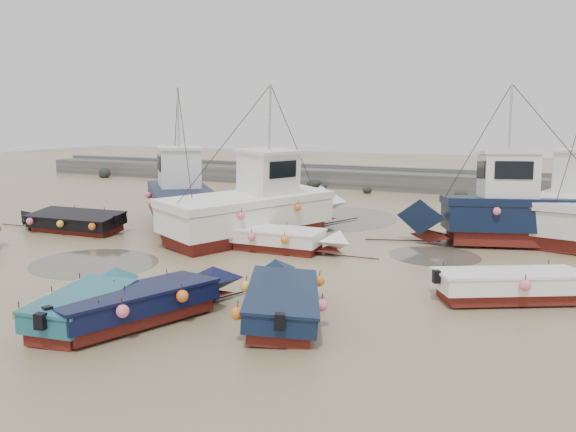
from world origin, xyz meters
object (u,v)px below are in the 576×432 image
dinghy_3 (523,282)px  dinghy_5 (287,237)px  cabin_boat_2 (514,211)px  dinghy_1 (148,298)px  dinghy_4 (70,219)px  cabin_boat_1 (260,206)px  dinghy_6 (281,295)px  person (285,221)px  cabin_boat_0 (180,199)px  dinghy_2 (89,300)px

dinghy_3 → dinghy_5: bearing=-134.8°
cabin_boat_2 → dinghy_5: bearing=104.2°
dinghy_3 → cabin_boat_2: (-0.67, 7.20, 0.82)m
dinghy_1 → dinghy_4: bearing=166.0°
cabin_boat_1 → cabin_boat_2: size_ratio=1.07×
dinghy_6 → cabin_boat_1: (-4.83, 8.11, 0.78)m
cabin_boat_1 → dinghy_4: bearing=-140.8°
dinghy_3 → dinghy_4: size_ratio=0.89×
cabin_boat_2 → dinghy_3: bearing=167.8°
dinghy_4 → person: bearing=-55.3°
dinghy_4 → dinghy_5: (10.23, 0.58, 0.02)m
dinghy_4 → cabin_boat_1: (8.15, 2.39, 0.79)m
cabin_boat_0 → dinghy_3: bearing=-59.5°
dinghy_2 → cabin_boat_2: (8.92, 13.37, 0.79)m
dinghy_2 → cabin_boat_0: (-4.91, 10.70, 0.77)m
dinghy_2 → dinghy_3: same height
dinghy_1 → dinghy_6: size_ratio=1.03×
person → dinghy_4: bearing=37.3°
dinghy_6 → cabin_boat_1: 9.47m
dinghy_1 → dinghy_6: same height
dinghy_4 → dinghy_2: bearing=-136.2°
dinghy_1 → person: (-2.49, 13.43, -0.54)m
dinghy_1 → cabin_boat_1: 9.96m
dinghy_6 → dinghy_5: bearing=90.5°
dinghy_5 → dinghy_6: 6.88m
cabin_boat_0 → cabin_boat_2: bearing=-31.2°
dinghy_1 → cabin_boat_0: size_ratio=0.73×
dinghy_1 → dinghy_3: same height
dinghy_3 → person: dinghy_3 is taller
dinghy_6 → dinghy_1: bearing=-173.8°
dinghy_3 → cabin_boat_2: 7.28m
dinghy_3 → dinghy_6: same height
cabin_boat_0 → cabin_boat_2: same height
dinghy_4 → cabin_boat_2: (17.83, 5.28, 0.82)m
dinghy_3 → cabin_boat_0: (-14.50, 4.54, 0.80)m
dinghy_2 → dinghy_6: (4.08, 2.37, -0.02)m
dinghy_4 → cabin_boat_2: cabin_boat_2 is taller
dinghy_2 → dinghy_3: bearing=20.3°
dinghy_4 → dinghy_6: bearing=-117.7°
dinghy_5 → dinghy_6: same height
dinghy_1 → dinghy_2: size_ratio=1.18×
dinghy_1 → cabin_boat_2: 14.83m
dinghy_5 → cabin_boat_0: size_ratio=0.68×
dinghy_2 → dinghy_5: 8.77m
dinghy_3 → cabin_boat_1: cabin_boat_1 is taller
dinghy_1 → cabin_boat_1: (-1.94, 9.73, 0.78)m
dinghy_4 → dinghy_1: bearing=-130.0°
dinghy_1 → dinghy_2: 1.40m
cabin_boat_2 → person: bearing=68.0°
dinghy_6 → person: (-5.38, 11.80, -0.54)m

